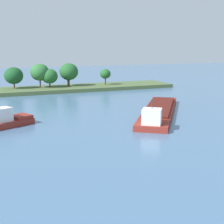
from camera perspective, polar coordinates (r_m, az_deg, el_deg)
treeline_island at (r=115.15m, az=-7.07°, el=5.16°), size 59.75×14.69×8.96m
tugboat at (r=66.24m, az=-17.97°, el=-1.42°), size 12.55×8.93×4.93m
cargo_barge at (r=75.07m, az=7.86°, el=0.23°), size 24.73×31.25×5.72m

